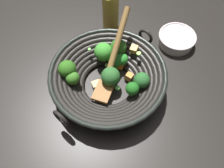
# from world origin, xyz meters

# --- Properties ---
(ground_plane) EXTENTS (4.00, 4.00, 0.00)m
(ground_plane) POSITION_xyz_m (0.00, 0.00, 0.00)
(ground_plane) COLOR black
(wok) EXTENTS (0.35, 0.38, 0.18)m
(wok) POSITION_xyz_m (-0.00, 0.00, 0.05)
(wok) COLOR black
(wok) RESTS_ON ground
(cooking_oil_bottle) EXTENTS (0.06, 0.06, 0.19)m
(cooking_oil_bottle) POSITION_xyz_m (-0.14, 0.22, 0.08)
(cooking_oil_bottle) COLOR gold
(cooking_oil_bottle) RESTS_ON ground
(prep_bowl) EXTENTS (0.13, 0.13, 0.04)m
(prep_bowl) POSITION_xyz_m (0.10, 0.28, 0.02)
(prep_bowl) COLOR silver
(prep_bowl) RESTS_ON ground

